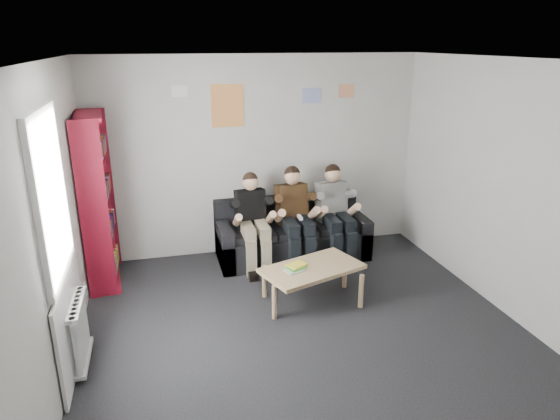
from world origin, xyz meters
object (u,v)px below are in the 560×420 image
(bookshelf, at_px, (98,201))
(person_left, at_px, (253,222))
(coffee_table, at_px, (312,271))
(person_right, at_px, (336,214))
(sofa, at_px, (291,237))
(person_middle, at_px, (295,217))

(bookshelf, height_order, person_left, bookshelf)
(bookshelf, relative_size, coffee_table, 1.87)
(person_left, height_order, person_right, person_right)
(sofa, bearing_deg, person_middle, -90.00)
(person_middle, bearing_deg, sofa, 81.96)
(coffee_table, distance_m, person_left, 1.23)
(sofa, relative_size, person_right, 1.59)
(bookshelf, relative_size, person_left, 1.67)
(sofa, distance_m, coffee_table, 1.33)
(person_left, height_order, person_middle, person_middle)
(sofa, distance_m, bookshelf, 2.56)
(bookshelf, height_order, coffee_table, bookshelf)
(bookshelf, distance_m, person_right, 3.04)
(sofa, xyz_separation_m, person_left, (-0.57, -0.19, 0.33))
(person_middle, bearing_deg, person_right, -7.95)
(sofa, bearing_deg, bookshelf, -176.94)
(person_left, bearing_deg, sofa, 12.72)
(person_middle, bearing_deg, bookshelf, 170.48)
(sofa, xyz_separation_m, bookshelf, (-2.44, -0.13, 0.76))
(sofa, bearing_deg, person_left, -161.47)
(sofa, xyz_separation_m, person_middle, (0.00, -0.19, 0.35))
(person_middle, relative_size, person_right, 1.01)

